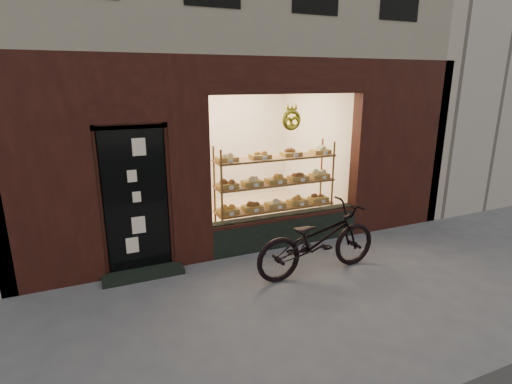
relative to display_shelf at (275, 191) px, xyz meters
name	(u,v)px	position (x,y,z in m)	size (l,w,h in m)	color
ground	(333,313)	(-0.45, -2.55, -0.86)	(90.00, 90.00, 0.00)	#4E4D53
neighbor_right	(502,21)	(9.15, 2.95, 3.64)	(12.00, 7.00, 9.00)	#B4A48F
display_shelf	(275,191)	(0.00, 0.00, 0.00)	(2.20, 0.45, 1.70)	brown
bicycle	(318,240)	(-0.07, -1.54, -0.34)	(0.69, 1.97, 1.04)	black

